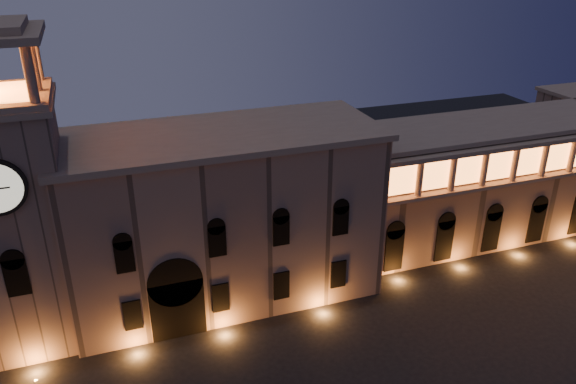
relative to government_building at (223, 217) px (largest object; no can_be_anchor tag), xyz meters
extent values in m
cube|color=#856857|center=(0.08, 0.07, -0.27)|extent=(30.00, 12.00, 17.00)
cube|color=gray|center=(0.08, 0.07, 8.53)|extent=(30.80, 12.80, 0.60)
cube|color=black|center=(-5.92, -5.33, -5.77)|extent=(5.00, 1.40, 6.00)
cylinder|color=black|center=(-5.92, -5.33, -2.77)|extent=(5.00, 1.40, 5.00)
cube|color=orange|center=(-5.92, -5.53, -5.97)|extent=(4.20, 0.20, 5.00)
cube|color=#856857|center=(-18.42, -0.93, 2.23)|extent=(9.00, 9.00, 22.00)
cylinder|color=gray|center=(-14.62, -4.73, 16.33)|extent=(0.76, 0.76, 4.20)
cylinder|color=gray|center=(-14.62, 2.87, 16.33)|extent=(0.76, 0.76, 4.20)
cylinder|color=gray|center=(-14.62, -0.93, 16.33)|extent=(0.76, 0.76, 4.20)
cube|color=#806352|center=(34.08, 2.07, -1.77)|extent=(40.00, 10.00, 14.00)
cube|color=gray|center=(34.08, 2.07, 5.48)|extent=(40.60, 10.60, 0.50)
cube|color=gray|center=(34.08, -3.43, 0.53)|extent=(40.00, 1.20, 0.40)
cube|color=gray|center=(34.08, -3.43, 4.83)|extent=(40.00, 1.40, 0.50)
cube|color=orange|center=(34.08, -2.88, 2.73)|extent=(38.00, 0.15, 3.60)
cylinder|color=gray|center=(16.08, -3.43, 2.73)|extent=(0.70, 0.70, 4.00)
cylinder|color=gray|center=(20.08, -3.43, 2.73)|extent=(0.70, 0.70, 4.00)
cylinder|color=gray|center=(24.08, -3.43, 2.73)|extent=(0.70, 0.70, 4.00)
cylinder|color=gray|center=(28.08, -3.43, 2.73)|extent=(0.70, 0.70, 4.00)
cylinder|color=gray|center=(32.08, -3.43, 2.73)|extent=(0.70, 0.70, 4.00)
cylinder|color=gray|center=(36.08, -3.43, 2.73)|extent=(0.70, 0.70, 4.00)
cylinder|color=gray|center=(40.08, -3.43, 2.73)|extent=(0.70, 0.70, 4.00)
camera|label=1|loc=(-10.46, -49.08, 25.40)|focal=35.00mm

